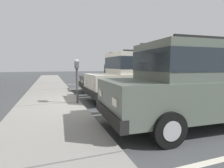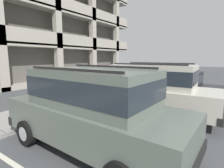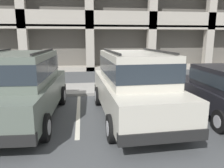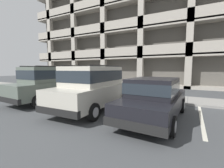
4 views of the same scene
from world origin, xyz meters
The scene contains 7 objects.
ground_plane centered at (0.00, 0.00, -0.05)m, with size 80.00×80.00×0.10m.
sidewalk centered at (0.00, 1.30, 0.06)m, with size 40.00×2.20×0.12m.
parking_stall_lines centered at (1.52, -1.40, 0.00)m, with size 12.25×4.80×0.01m.
silver_suv centered at (0.14, -2.51, 1.09)m, with size 2.13×4.84×2.03m.
red_sedan centered at (-3.09, -2.24, 1.09)m, with size 2.18×4.87×2.03m.
dark_hatchback centered at (2.96, -2.64, 0.82)m, with size 1.96×4.54×1.54m.
parking_meter_near centered at (-0.18, 0.35, 1.27)m, with size 0.35×0.12×1.55m.
Camera 3 is at (-1.35, -8.65, 2.37)m, focal length 35.00 mm.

